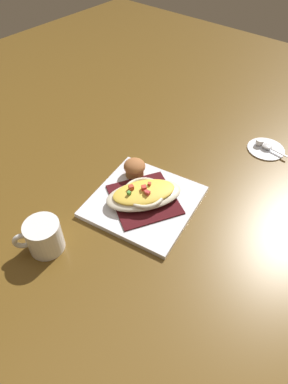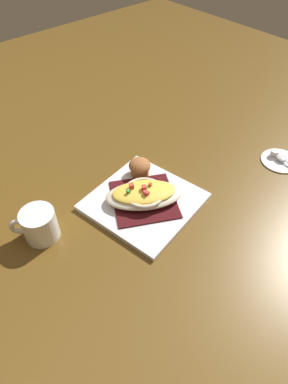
# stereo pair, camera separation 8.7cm
# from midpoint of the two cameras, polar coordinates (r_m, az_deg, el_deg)

# --- Properties ---
(ground_plane) EXTENTS (2.60, 2.60, 0.00)m
(ground_plane) POSITION_cam_midpoint_polar(r_m,az_deg,el_deg) (0.90, 2.76, -2.06)
(ground_plane) COLOR brown
(square_plate) EXTENTS (0.31, 0.31, 0.01)m
(square_plate) POSITION_cam_midpoint_polar(r_m,az_deg,el_deg) (0.90, 2.78, -1.77)
(square_plate) COLOR white
(square_plate) RESTS_ON ground_plane
(folded_napkin) EXTENTS (0.23, 0.23, 0.00)m
(folded_napkin) POSITION_cam_midpoint_polar(r_m,az_deg,el_deg) (0.89, 2.79, -1.39)
(folded_napkin) COLOR #431014
(folded_napkin) RESTS_ON square_plate
(gratin_dish) EXTENTS (0.20, 0.23, 0.05)m
(gratin_dish) POSITION_cam_midpoint_polar(r_m,az_deg,el_deg) (0.88, 2.84, -0.47)
(gratin_dish) COLOR beige
(gratin_dish) RESTS_ON folded_napkin
(muffin) EXTENTS (0.06, 0.06, 0.05)m
(muffin) POSITION_cam_midpoint_polar(r_m,az_deg,el_deg) (0.95, 1.88, 4.17)
(muffin) COLOR #9D6833
(muffin) RESTS_ON square_plate
(coffee_mug) EXTENTS (0.09, 0.11, 0.08)m
(coffee_mug) POSITION_cam_midpoint_polar(r_m,az_deg,el_deg) (0.83, -14.66, -5.81)
(coffee_mug) COLOR white
(coffee_mug) RESTS_ON ground_plane
(creamer_saucer) EXTENTS (0.12, 0.12, 0.01)m
(creamer_saucer) POSITION_cam_midpoint_polar(r_m,az_deg,el_deg) (1.13, 24.46, 4.88)
(creamer_saucer) COLOR white
(creamer_saucer) RESTS_ON ground_plane
(spoon) EXTENTS (0.09, 0.03, 0.01)m
(spoon) POSITION_cam_midpoint_polar(r_m,az_deg,el_deg) (1.12, 24.76, 5.12)
(spoon) COLOR silver
(spoon) RESTS_ON creamer_saucer
(creamer_cup_0) EXTENTS (0.02, 0.02, 0.02)m
(creamer_cup_0) POSITION_cam_midpoint_polar(r_m,az_deg,el_deg) (1.13, 23.62, 6.10)
(creamer_cup_0) COLOR white
(creamer_cup_0) RESTS_ON creamer_saucer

